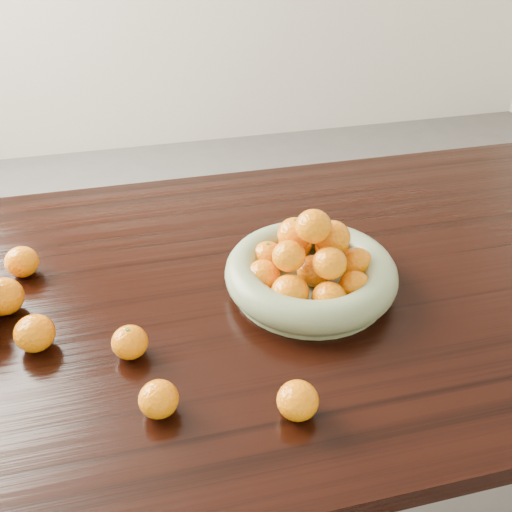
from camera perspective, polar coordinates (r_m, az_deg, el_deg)
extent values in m
plane|color=#514E4D|center=(1.70, -1.26, -23.42)|extent=(5.00, 5.00, 0.00)
cube|color=black|center=(1.15, -1.71, -3.76)|extent=(2.00, 1.00, 0.04)
cube|color=black|center=(2.04, 22.13, -0.67)|extent=(0.08, 0.08, 0.71)
cylinder|color=gray|center=(1.13, 5.42, -2.94)|extent=(0.30, 0.30, 0.02)
torus|color=gray|center=(1.11, 5.51, -1.65)|extent=(0.34, 0.34, 0.06)
ellipsoid|color=orange|center=(1.14, 10.06, -0.71)|extent=(0.07, 0.07, 0.06)
ellipsoid|color=orange|center=(1.18, 7.59, 0.84)|extent=(0.07, 0.07, 0.06)
ellipsoid|color=orange|center=(1.18, 3.88, 1.15)|extent=(0.07, 0.07, 0.07)
ellipsoid|color=orange|center=(1.14, 1.18, -0.03)|extent=(0.07, 0.07, 0.06)
ellipsoid|color=orange|center=(1.09, 0.71, -1.97)|extent=(0.07, 0.07, 0.06)
ellipsoid|color=orange|center=(1.05, 3.41, -3.67)|extent=(0.07, 0.07, 0.07)
ellipsoid|color=orange|center=(1.05, 7.30, -4.17)|extent=(0.06, 0.06, 0.06)
ellipsoid|color=orange|center=(1.08, 9.85, -2.98)|extent=(0.06, 0.06, 0.06)
ellipsoid|color=orange|center=(1.11, 5.81, -1.48)|extent=(0.07, 0.07, 0.06)
ellipsoid|color=orange|center=(1.11, 7.64, 1.85)|extent=(0.07, 0.07, 0.07)
ellipsoid|color=orange|center=(1.11, 3.91, 2.21)|extent=(0.07, 0.07, 0.06)
ellipsoid|color=orange|center=(1.06, 3.30, 0.00)|extent=(0.06, 0.06, 0.06)
ellipsoid|color=orange|center=(1.05, 7.37, -0.73)|extent=(0.06, 0.06, 0.06)
ellipsoid|color=orange|center=(1.06, 5.77, 2.97)|extent=(0.07, 0.07, 0.06)
ellipsoid|color=orange|center=(1.16, -23.94, -3.73)|extent=(0.07, 0.07, 0.07)
ellipsoid|color=orange|center=(1.00, -12.51, -8.42)|extent=(0.06, 0.06, 0.06)
ellipsoid|color=orange|center=(0.90, -9.71, -13.93)|extent=(0.06, 0.06, 0.06)
ellipsoid|color=orange|center=(0.88, 4.19, -14.21)|extent=(0.06, 0.06, 0.06)
ellipsoid|color=orange|center=(1.25, -22.38, -0.54)|extent=(0.07, 0.07, 0.06)
ellipsoid|color=orange|center=(1.05, -21.26, -7.20)|extent=(0.07, 0.07, 0.06)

